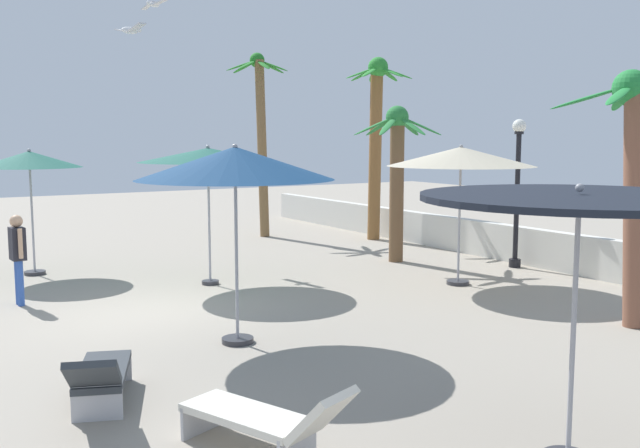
{
  "coord_description": "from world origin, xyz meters",
  "views": [
    {
      "loc": [
        11.96,
        -4.03,
        3.11
      ],
      "look_at": [
        0.0,
        3.25,
        1.4
      ],
      "focal_mm": 39.92,
      "sensor_mm": 36.0,
      "label": 1
    }
  ],
  "objects_px": {
    "patio_umbrella_1": "(461,157)",
    "patio_umbrella_2": "(235,164)",
    "patio_umbrella_4": "(579,209)",
    "guest_0": "(18,251)",
    "seagull_0": "(153,4)",
    "palm_tree_0": "(261,124)",
    "patio_umbrella_0": "(29,161)",
    "palm_tree_3": "(397,164)",
    "lounge_chair_1": "(266,418)",
    "palm_tree_1": "(376,130)",
    "patio_umbrella_3": "(208,156)",
    "lounge_chair_0": "(101,374)",
    "seagull_1": "(131,30)",
    "palm_tree_2": "(634,168)",
    "lamp_post_3": "(517,183)"
  },
  "relations": [
    {
      "from": "patio_umbrella_4",
      "to": "palm_tree_2",
      "type": "distance_m",
      "value": 5.81
    },
    {
      "from": "patio_umbrella_4",
      "to": "lamp_post_3",
      "type": "distance_m",
      "value": 10.67
    },
    {
      "from": "patio_umbrella_2",
      "to": "palm_tree_1",
      "type": "relative_size",
      "value": 0.55
    },
    {
      "from": "patio_umbrella_3",
      "to": "palm_tree_1",
      "type": "bearing_deg",
      "value": 117.56
    },
    {
      "from": "patio_umbrella_4",
      "to": "guest_0",
      "type": "relative_size",
      "value": 1.72
    },
    {
      "from": "palm_tree_1",
      "to": "palm_tree_3",
      "type": "distance_m",
      "value": 3.96
    },
    {
      "from": "patio_umbrella_1",
      "to": "patio_umbrella_2",
      "type": "distance_m",
      "value": 6.03
    },
    {
      "from": "seagull_0",
      "to": "guest_0",
      "type": "bearing_deg",
      "value": -42.36
    },
    {
      "from": "patio_umbrella_1",
      "to": "seagull_0",
      "type": "xyz_separation_m",
      "value": [
        -7.52,
        -3.99,
        3.89
      ]
    },
    {
      "from": "patio_umbrella_3",
      "to": "patio_umbrella_4",
      "type": "height_order",
      "value": "patio_umbrella_3"
    },
    {
      "from": "palm_tree_1",
      "to": "lounge_chair_0",
      "type": "distance_m",
      "value": 14.55
    },
    {
      "from": "patio_umbrella_3",
      "to": "guest_0",
      "type": "bearing_deg",
      "value": -91.12
    },
    {
      "from": "patio_umbrella_1",
      "to": "palm_tree_0",
      "type": "relative_size",
      "value": 0.54
    },
    {
      "from": "patio_umbrella_1",
      "to": "lounge_chair_0",
      "type": "xyz_separation_m",
      "value": [
        3.09,
        -8.28,
        -2.3
      ]
    },
    {
      "from": "patio_umbrella_3",
      "to": "palm_tree_0",
      "type": "bearing_deg",
      "value": 145.04
    },
    {
      "from": "patio_umbrella_0",
      "to": "palm_tree_3",
      "type": "relative_size",
      "value": 0.74
    },
    {
      "from": "palm_tree_3",
      "to": "patio_umbrella_1",
      "type": "bearing_deg",
      "value": -11.26
    },
    {
      "from": "seagull_1",
      "to": "patio_umbrella_2",
      "type": "bearing_deg",
      "value": 10.49
    },
    {
      "from": "patio_umbrella_1",
      "to": "palm_tree_1",
      "type": "xyz_separation_m",
      "value": [
        -6.35,
        2.39,
        0.64
      ]
    },
    {
      "from": "lounge_chair_1",
      "to": "guest_0",
      "type": "height_order",
      "value": "guest_0"
    },
    {
      "from": "palm_tree_3",
      "to": "seagull_1",
      "type": "relative_size",
      "value": 3.88
    },
    {
      "from": "patio_umbrella_0",
      "to": "palm_tree_3",
      "type": "height_order",
      "value": "palm_tree_3"
    },
    {
      "from": "patio_umbrella_0",
      "to": "seagull_1",
      "type": "bearing_deg",
      "value": 14.37
    },
    {
      "from": "lamp_post_3",
      "to": "palm_tree_2",
      "type": "bearing_deg",
      "value": -26.77
    },
    {
      "from": "patio_umbrella_3",
      "to": "seagull_0",
      "type": "bearing_deg",
      "value": 173.83
    },
    {
      "from": "patio_umbrella_2",
      "to": "palm_tree_0",
      "type": "height_order",
      "value": "palm_tree_0"
    },
    {
      "from": "palm_tree_2",
      "to": "patio_umbrella_3",
      "type": "bearing_deg",
      "value": -145.0
    },
    {
      "from": "guest_0",
      "to": "lounge_chair_0",
      "type": "bearing_deg",
      "value": -0.11
    },
    {
      "from": "patio_umbrella_3",
      "to": "lounge_chair_1",
      "type": "xyz_separation_m",
      "value": [
        7.95,
        -2.72,
        -2.34
      ]
    },
    {
      "from": "palm_tree_0",
      "to": "guest_0",
      "type": "distance_m",
      "value": 10.46
    },
    {
      "from": "patio_umbrella_0",
      "to": "palm_tree_1",
      "type": "bearing_deg",
      "value": 92.92
    },
    {
      "from": "lamp_post_3",
      "to": "lounge_chair_1",
      "type": "relative_size",
      "value": 1.81
    },
    {
      "from": "palm_tree_3",
      "to": "seagull_1",
      "type": "distance_m",
      "value": 7.57
    },
    {
      "from": "palm_tree_1",
      "to": "palm_tree_3",
      "type": "xyz_separation_m",
      "value": [
        3.41,
        -1.81,
        -0.89
      ]
    },
    {
      "from": "patio_umbrella_1",
      "to": "lounge_chair_1",
      "type": "bearing_deg",
      "value": -54.26
    },
    {
      "from": "patio_umbrella_3",
      "to": "palm_tree_2",
      "type": "bearing_deg",
      "value": 35.0
    },
    {
      "from": "patio_umbrella_1",
      "to": "palm_tree_2",
      "type": "xyz_separation_m",
      "value": [
        3.92,
        0.17,
        -0.08
      ]
    },
    {
      "from": "patio_umbrella_4",
      "to": "palm_tree_1",
      "type": "relative_size",
      "value": 0.53
    },
    {
      "from": "palm_tree_1",
      "to": "patio_umbrella_1",
      "type": "bearing_deg",
      "value": -20.66
    },
    {
      "from": "lounge_chair_1",
      "to": "palm_tree_1",
      "type": "bearing_deg",
      "value": 140.21
    },
    {
      "from": "guest_0",
      "to": "seagull_1",
      "type": "distance_m",
      "value": 4.56
    },
    {
      "from": "lounge_chair_0",
      "to": "seagull_0",
      "type": "distance_m",
      "value": 13.01
    },
    {
      "from": "palm_tree_0",
      "to": "patio_umbrella_0",
      "type": "bearing_deg",
      "value": -67.04
    },
    {
      "from": "patio_umbrella_3",
      "to": "lounge_chair_0",
      "type": "height_order",
      "value": "patio_umbrella_3"
    },
    {
      "from": "patio_umbrella_1",
      "to": "patio_umbrella_4",
      "type": "xyz_separation_m",
      "value": [
        6.87,
        -4.84,
        -0.24
      ]
    },
    {
      "from": "palm_tree_0",
      "to": "palm_tree_1",
      "type": "xyz_separation_m",
      "value": [
        2.6,
        2.56,
        -0.18
      ]
    },
    {
      "from": "patio_umbrella_1",
      "to": "palm_tree_1",
      "type": "distance_m",
      "value": 6.82
    },
    {
      "from": "seagull_0",
      "to": "patio_umbrella_3",
      "type": "bearing_deg",
      "value": -6.17
    },
    {
      "from": "palm_tree_3",
      "to": "patio_umbrella_2",
      "type": "bearing_deg",
      "value": -55.18
    },
    {
      "from": "patio_umbrella_3",
      "to": "palm_tree_3",
      "type": "height_order",
      "value": "palm_tree_3"
    }
  ]
}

